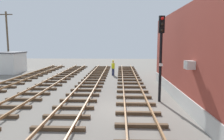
% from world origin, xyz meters
% --- Properties ---
extents(ground_plane, '(80.00, 80.00, 0.00)m').
position_xyz_m(ground_plane, '(0.00, 0.00, 0.00)').
color(ground_plane, slate).
extents(track_near_building, '(2.50, 44.26, 0.32)m').
position_xyz_m(track_near_building, '(0.54, 0.00, 0.13)').
color(track_near_building, '#4C3826').
rests_on(track_near_building, ground).
extents(track_centre, '(2.50, 44.26, 0.32)m').
position_xyz_m(track_centre, '(-3.25, -0.00, 0.13)').
color(track_centre, '#4C3826').
rests_on(track_centre, ground).
extents(track_far, '(2.50, 44.26, 0.32)m').
position_xyz_m(track_far, '(-7.04, 0.00, 0.13)').
color(track_far, '#4C3826').
rests_on(track_far, ground).
extents(signal_mast, '(0.36, 0.40, 5.66)m').
position_xyz_m(signal_mast, '(2.20, 1.82, 3.54)').
color(signal_mast, black).
rests_on(signal_mast, ground).
extents(control_hut, '(3.00, 3.80, 2.76)m').
position_xyz_m(control_hut, '(-15.04, 14.81, 1.39)').
color(control_hut, silver).
rests_on(control_hut, ground).
extents(utility_pole_far, '(1.80, 0.24, 8.21)m').
position_xyz_m(utility_pole_far, '(-16.12, 16.45, 4.30)').
color(utility_pole_far, brown).
rests_on(utility_pole_far, ground).
extents(track_worker_foreground, '(0.40, 0.40, 1.87)m').
position_xyz_m(track_worker_foreground, '(-1.30, 12.99, 0.93)').
color(track_worker_foreground, '#262D4C').
rests_on(track_worker_foreground, ground).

